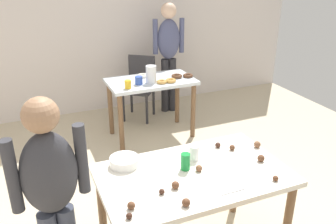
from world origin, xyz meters
TOP-DOWN VIEW (x-y plane):
  - wall_back at (0.00, 3.20)m, footprint 6.40×0.10m
  - dining_table_near at (-0.05, -0.03)m, footprint 1.30×0.79m
  - dining_table_far at (0.40, 2.02)m, footprint 1.05×0.61m
  - chair_far_table at (0.46, 2.66)m, footprint 0.56×0.56m
  - person_girl_near at (-0.98, -0.06)m, footprint 0.46×0.24m
  - person_adult_far at (0.92, 2.70)m, footprint 0.46×0.24m
  - mixing_bowl at (-0.46, 0.24)m, footprint 0.21×0.21m
  - soda_can at (-0.08, 0.03)m, footprint 0.07×0.07m
  - fork_near at (0.08, -0.33)m, footprint 0.17×0.02m
  - cup_near_0 at (0.03, 0.12)m, footprint 0.07×0.07m
  - cake_ball_0 at (-0.56, -0.24)m, footprint 0.05×0.05m
  - cake_ball_1 at (-0.26, -0.34)m, footprint 0.05×0.05m
  - cake_ball_2 at (0.57, 0.10)m, footprint 0.05×0.05m
  - cake_ball_3 at (0.41, -0.34)m, footprint 0.04×0.04m
  - cake_ball_4 at (-0.34, -0.18)m, footprint 0.04×0.04m
  - cake_ball_5 at (0.37, 0.14)m, footprint 0.04×0.04m
  - cake_ball_6 at (0.47, -0.09)m, footprint 0.05×0.05m
  - cake_ball_7 at (-0.60, -0.32)m, footprint 0.04×0.04m
  - cake_ball_8 at (0.28, 0.21)m, footprint 0.04×0.04m
  - cake_ball_9 at (-0.01, -0.03)m, footprint 0.05×0.05m
  - cake_ball_10 at (-0.24, -0.15)m, footprint 0.05×0.05m
  - pitcher_far at (0.36, 1.92)m, footprint 0.13×0.13m
  - cup_far_0 at (0.05, 1.82)m, footprint 0.07×0.07m
  - cup_far_1 at (0.21, 1.92)m, footprint 0.09×0.09m
  - donut_far_0 at (0.34, 2.16)m, footprint 0.13×0.13m
  - donut_far_1 at (0.58, 1.85)m, footprint 0.13×0.13m
  - donut_far_2 at (0.86, 1.95)m, footprint 0.13×0.13m
  - donut_far_3 at (0.72, 1.98)m, footprint 0.14×0.14m
  - donut_far_4 at (0.47, 1.85)m, footprint 0.12×0.12m

SIDE VIEW (x-z plane):
  - chair_far_table at x=0.46m, z-range 0.06..0.93m
  - dining_table_far at x=0.40m, z-range 0.25..1.00m
  - dining_table_near at x=-0.05m, z-range 0.28..1.03m
  - fork_near at x=0.08m, z-range 0.75..0.76m
  - donut_far_4 at x=0.47m, z-range 0.75..0.79m
  - cake_ball_4 at x=-0.34m, z-range 0.75..0.79m
  - cake_ball_7 at x=-0.60m, z-range 0.75..0.79m
  - donut_far_2 at x=0.86m, z-range 0.75..0.79m
  - donut_far_0 at x=0.34m, z-range 0.75..0.79m
  - donut_far_1 at x=0.58m, z-range 0.75..0.79m
  - cake_ball_3 at x=0.41m, z-range 0.75..0.79m
  - donut_far_3 at x=0.72m, z-range 0.75..0.79m
  - cake_ball_8 at x=0.28m, z-range 0.75..0.79m
  - cake_ball_5 at x=0.37m, z-range 0.75..0.79m
  - cake_ball_9 at x=-0.01m, z-range 0.75..0.80m
  - cake_ball_0 at x=-0.56m, z-range 0.75..0.80m
  - cake_ball_10 at x=-0.24m, z-range 0.75..0.80m
  - cake_ball_1 at x=-0.26m, z-range 0.75..0.80m
  - cake_ball_2 at x=0.57m, z-range 0.75..0.80m
  - cake_ball_6 at x=0.47m, z-range 0.75..0.80m
  - mixing_bowl at x=-0.46m, z-range 0.75..0.81m
  - cup_far_1 at x=0.21m, z-range 0.75..0.85m
  - cup_far_0 at x=0.05m, z-range 0.75..0.85m
  - cup_near_0 at x=0.03m, z-range 0.75..0.86m
  - soda_can at x=-0.08m, z-range 0.75..0.87m
  - pitcher_far at x=0.36m, z-range 0.75..0.96m
  - person_girl_near at x=-0.98m, z-range 0.14..1.59m
  - person_adult_far at x=0.92m, z-range 0.16..1.74m
  - wall_back at x=0.00m, z-range 0.00..2.60m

